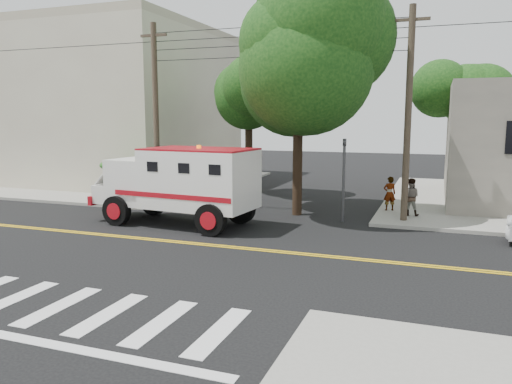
% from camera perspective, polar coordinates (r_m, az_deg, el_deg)
% --- Properties ---
extents(ground, '(100.00, 100.00, 0.00)m').
position_cam_1_polar(ground, '(17.90, -5.60, -6.03)').
color(ground, black).
rests_on(ground, ground).
extents(sidewalk_nw, '(17.00, 17.00, 0.15)m').
position_cam_1_polar(sidewalk_nw, '(36.19, -15.66, 1.18)').
color(sidewalk_nw, gray).
rests_on(sidewalk_nw, ground).
extents(building_left, '(16.00, 14.00, 10.00)m').
position_cam_1_polar(building_left, '(38.32, -17.10, 9.12)').
color(building_left, '#BAAE99').
rests_on(building_left, sidewalk_nw).
extents(utility_pole_left, '(0.28, 0.28, 9.00)m').
position_cam_1_polar(utility_pole_left, '(25.29, -11.36, 8.38)').
color(utility_pole_left, '#382D23').
rests_on(utility_pole_left, ground).
extents(utility_pole_right, '(0.28, 0.28, 9.00)m').
position_cam_1_polar(utility_pole_right, '(21.83, 16.98, 8.18)').
color(utility_pole_right, '#382D23').
rests_on(utility_pole_right, ground).
extents(tree_main, '(6.08, 5.70, 9.85)m').
position_cam_1_polar(tree_main, '(22.68, 5.82, 15.34)').
color(tree_main, black).
rests_on(tree_main, ground).
extents(tree_left, '(4.48, 4.20, 7.70)m').
position_cam_1_polar(tree_left, '(29.26, -0.39, 10.94)').
color(tree_left, black).
rests_on(tree_left, ground).
extents(tree_right, '(4.80, 4.50, 8.20)m').
position_cam_1_polar(tree_right, '(31.43, 22.86, 10.78)').
color(tree_right, black).
rests_on(tree_right, ground).
extents(traffic_signal, '(0.15, 0.18, 3.60)m').
position_cam_1_polar(traffic_signal, '(21.64, 10.01, 2.39)').
color(traffic_signal, '#3F3F42').
rests_on(traffic_signal, ground).
extents(accessibility_sign, '(0.45, 0.10, 2.02)m').
position_cam_1_polar(accessibility_sign, '(25.94, -12.10, 1.41)').
color(accessibility_sign, '#3F3F42').
rests_on(accessibility_sign, ground).
extents(palm_planter, '(3.52, 2.63, 2.36)m').
position_cam_1_polar(palm_planter, '(26.96, -13.83, 2.21)').
color(palm_planter, '#1E3314').
rests_on(palm_planter, sidewalk_nw).
extents(armored_truck, '(7.34, 3.40, 3.25)m').
position_cam_1_polar(armored_truck, '(21.08, -8.62, 1.23)').
color(armored_truck, white).
rests_on(armored_truck, ground).
extents(pedestrian_a, '(0.69, 0.58, 1.61)m').
position_cam_1_polar(pedestrian_a, '(24.24, 15.02, -0.17)').
color(pedestrian_a, gray).
rests_on(pedestrian_a, sidewalk_ne).
extents(pedestrian_b, '(0.82, 0.64, 1.67)m').
position_cam_1_polar(pedestrian_b, '(23.23, 17.22, -0.54)').
color(pedestrian_b, gray).
rests_on(pedestrian_b, sidewalk_ne).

